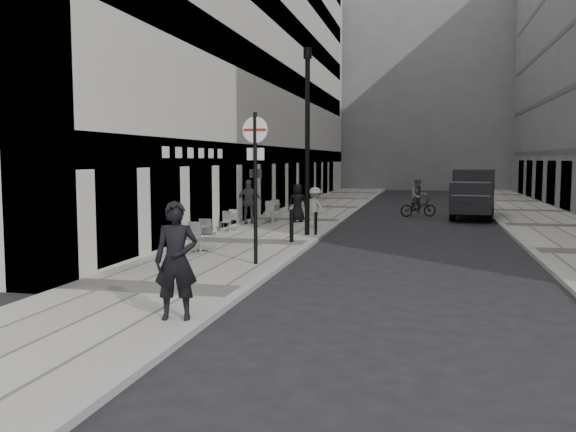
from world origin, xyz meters
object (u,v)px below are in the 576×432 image
sign_post (255,168)px  lamppost (307,132)px  panel_van (473,191)px  cyclist (418,202)px  walking_man (176,261)px

sign_post → lamppost: bearing=94.8°
panel_van → cyclist: 2.70m
lamppost → cyclist: size_ratio=3.44×
lamppost → panel_van: (6.48, 9.15, -2.52)m
sign_post → cyclist: size_ratio=2.04×
panel_van → walking_man: bearing=-100.1°
lamppost → walking_man: bearing=-89.7°
panel_van → sign_post: bearing=-106.4°
lamppost → cyclist: lamppost is taller
walking_man → sign_post: bearing=78.4°
cyclist → walking_man: bearing=-119.3°
walking_man → cyclist: bearing=66.4°
sign_post → panel_van: bearing=73.0°
lamppost → cyclist: bearing=67.6°
panel_van → cyclist: panel_van is taller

